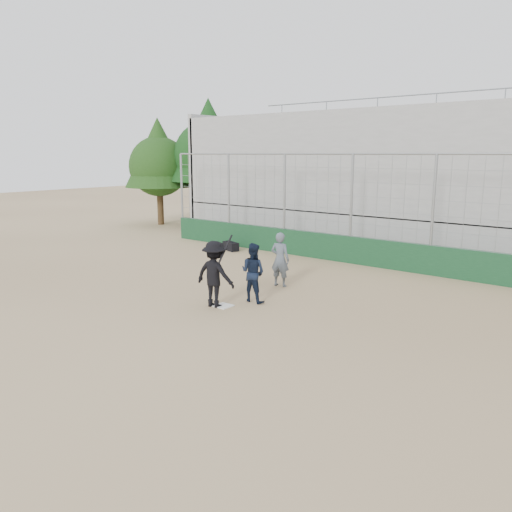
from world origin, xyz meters
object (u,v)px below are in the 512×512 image
Objects in this scene: umpire at (280,262)px; equipment_bag at (231,246)px; batter_at_plate at (215,274)px; catcher_crouched at (253,282)px.

umpire reaches higher than equipment_bag.
umpire is at bearing -34.12° from equipment_bag.
umpire is (0.12, 2.77, -0.13)m from batter_at_plate.
catcher_crouched is at bearing -43.90° from equipment_bag.
equipment_bag is (-5.43, 5.22, -0.38)m from catcher_crouched.
equipment_bag is (-4.91, 6.18, -0.71)m from batter_at_plate.
batter_at_plate is 7.93m from equipment_bag.
umpire is 6.11m from equipment_bag.
equipment_bag is at bearing 136.10° from catcher_crouched.
umpire is (-0.40, 1.81, 0.20)m from catcher_crouched.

